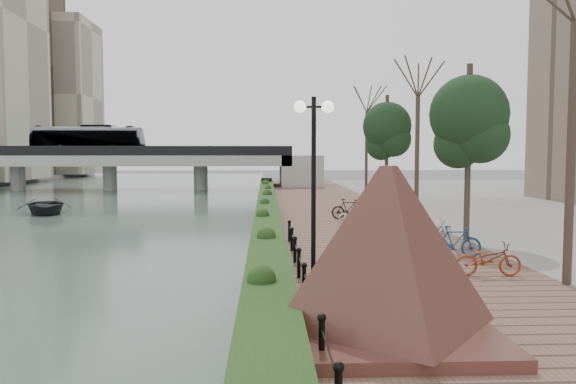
{
  "coord_description": "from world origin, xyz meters",
  "views": [
    {
      "loc": [
        0.55,
        -11.44,
        3.75
      ],
      "look_at": [
        1.53,
        13.6,
        2.0
      ],
      "focal_mm": 35.0,
      "sensor_mm": 36.0,
      "label": 1
    }
  ],
  "objects": [
    {
      "name": "hedge",
      "position": [
        0.6,
        20.0,
        0.8
      ],
      "size": [
        1.1,
        56.0,
        0.6
      ],
      "primitive_type": "cube",
      "color": "#1F3E16",
      "rests_on": "promenade"
    },
    {
      "name": "promenade",
      "position": [
        4.0,
        17.5,
        0.25
      ],
      "size": [
        8.0,
        75.0,
        0.5
      ],
      "primitive_type": "cube",
      "color": "brown",
      "rests_on": "ground"
    },
    {
      "name": "street_trees",
      "position": [
        8.0,
        12.68,
        3.69
      ],
      "size": [
        3.2,
        37.12,
        6.8
      ],
      "color": "#372D21",
      "rests_on": "promenade"
    },
    {
      "name": "boat",
      "position": [
        -13.07,
        23.52,
        0.49
      ],
      "size": [
        4.76,
        5.47,
        0.95
      ],
      "primitive_type": "imported",
      "rotation": [
        0.0,
        0.0,
        0.39
      ],
      "color": "#222228",
      "rests_on": "river_water"
    },
    {
      "name": "chain_fence",
      "position": [
        1.4,
        2.0,
        0.85
      ],
      "size": [
        0.1,
        14.1,
        0.7
      ],
      "color": "black",
      "rests_on": "promenade"
    },
    {
      "name": "motorcycle",
      "position": [
        2.63,
        -1.04,
        0.93
      ],
      "size": [
        0.93,
        1.43,
        0.86
      ],
      "primitive_type": null,
      "rotation": [
        0.0,
        0.0,
        0.4
      ],
      "color": "black",
      "rests_on": "promenade"
    },
    {
      "name": "bridge",
      "position": [
        -15.42,
        45.0,
        3.37
      ],
      "size": [
        36.0,
        10.77,
        6.5
      ],
      "color": "#A7A7A2",
      "rests_on": "ground"
    },
    {
      "name": "ground",
      "position": [
        0.0,
        0.0,
        0.0
      ],
      "size": [
        220.0,
        220.0,
        0.0
      ],
      "primitive_type": "plane",
      "color": "#59595B",
      "rests_on": "ground"
    },
    {
      "name": "pedestrian",
      "position": [
        4.0,
        5.82,
        1.36
      ],
      "size": [
        0.67,
        0.48,
        1.73
      ],
      "primitive_type": "imported",
      "rotation": [
        0.0,
        0.0,
        3.25
      ],
      "color": "brown",
      "rests_on": "promenade"
    },
    {
      "name": "granite_monument",
      "position": [
        2.69,
        -1.73,
        2.03
      ],
      "size": [
        4.56,
        4.56,
        3.03
      ],
      "color": "#472A1E",
      "rests_on": "promenade"
    },
    {
      "name": "lamppost",
      "position": [
        1.75,
        2.68,
        3.87
      ],
      "size": [
        1.02,
        0.32,
        4.65
      ],
      "color": "black",
      "rests_on": "promenade"
    },
    {
      "name": "bicycle_parking",
      "position": [
        5.5,
        9.27,
        0.97
      ],
      "size": [
        2.4,
        14.69,
        1.0
      ],
      "color": "#B2B2B7",
      "rests_on": "promenade"
    },
    {
      "name": "river_water",
      "position": [
        -15.0,
        25.0,
        0.01
      ],
      "size": [
        30.0,
        130.0,
        0.02
      ],
      "primitive_type": "cube",
      "color": "#425249",
      "rests_on": "ground"
    }
  ]
}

